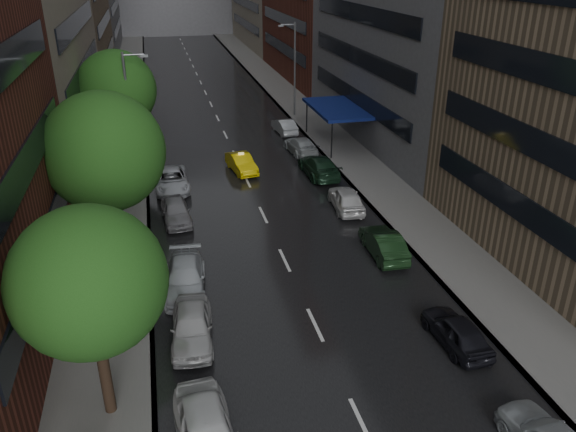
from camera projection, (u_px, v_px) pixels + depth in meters
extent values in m
cube|color=black|center=(213.00, 108.00, 60.30)|extent=(14.00, 140.00, 0.01)
cube|color=gray|center=(127.00, 113.00, 58.38)|extent=(4.00, 140.00, 0.15)
cube|color=gray|center=(294.00, 103.00, 62.17)|extent=(4.00, 140.00, 0.15)
cylinder|color=#382619|center=(103.00, 364.00, 19.30)|extent=(0.40, 0.40, 4.41)
sphere|color=#1E5116|center=(89.00, 282.00, 17.90)|extent=(5.05, 5.05, 5.05)
cylinder|color=#382619|center=(115.00, 224.00, 28.54)|extent=(0.40, 0.40, 5.12)
sphere|color=#1E5116|center=(104.00, 152.00, 26.92)|extent=(5.86, 5.86, 5.86)
cylinder|color=#382619|center=(123.00, 139.00, 41.91)|extent=(0.40, 0.40, 4.96)
sphere|color=#1E5116|center=(117.00, 90.00, 40.34)|extent=(5.66, 5.66, 5.66)
imported|color=yellow|center=(241.00, 163.00, 42.46)|extent=(2.08, 4.30, 1.36)
imported|color=silver|center=(192.00, 326.00, 23.74)|extent=(2.08, 4.43, 1.46)
imported|color=silver|center=(185.00, 278.00, 27.37)|extent=(2.33, 4.87, 1.37)
imported|color=gray|center=(176.00, 211.00, 34.47)|extent=(1.94, 4.20, 1.39)
imported|color=silver|center=(172.00, 180.00, 39.23)|extent=(2.40, 5.06, 1.39)
imported|color=black|center=(457.00, 331.00, 23.53)|extent=(1.76, 3.97, 1.33)
imported|color=black|center=(384.00, 243.00, 30.59)|extent=(1.70, 4.40, 1.43)
imported|color=silver|center=(346.00, 199.00, 36.13)|extent=(2.12, 4.47, 1.47)
imported|color=#173320|center=(319.00, 166.00, 41.62)|extent=(2.25, 5.27, 1.52)
imported|color=#A3AAAD|center=(301.00, 145.00, 46.42)|extent=(2.28, 4.80, 1.35)
imported|color=#A5AAAE|center=(284.00, 126.00, 51.72)|extent=(1.76, 4.18, 1.34)
cylinder|color=gray|center=(130.00, 118.00, 39.07)|extent=(0.18, 0.18, 9.00)
cube|color=gray|center=(144.00, 56.00, 37.59)|extent=(0.50, 0.22, 0.16)
cylinder|color=gray|center=(295.00, 70.00, 55.58)|extent=(0.18, 0.18, 9.00)
cube|color=gray|center=(281.00, 26.00, 53.51)|extent=(0.50, 0.22, 0.16)
cube|color=navy|center=(337.00, 108.00, 47.65)|extent=(4.00, 8.00, 0.25)
cylinder|color=black|center=(332.00, 140.00, 44.59)|extent=(0.12, 0.12, 3.00)
cylinder|color=black|center=(307.00, 116.00, 51.29)|extent=(0.12, 0.12, 3.00)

